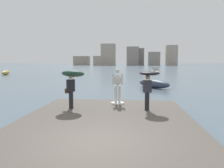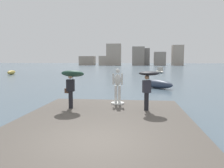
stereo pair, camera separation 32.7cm
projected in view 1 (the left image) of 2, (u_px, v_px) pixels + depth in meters
name	position (u px, v px, depth m)	size (l,w,h in m)	color
ground_plane	(125.00, 74.00, 46.30)	(400.00, 400.00, 0.00)	slate
pier	(105.00, 127.00, 8.71)	(7.27, 10.19, 0.40)	#564F47
statue_white_figure	(118.00, 89.00, 12.30)	(0.73, 0.73, 1.98)	silver
onlooker_left	(73.00, 77.00, 11.07)	(1.15, 1.18, 2.03)	black
onlooker_right	(149.00, 80.00, 10.72)	(1.23, 1.23, 1.93)	black
boat_near	(155.00, 71.00, 51.66)	(1.95, 5.29, 1.34)	silver
boat_mid	(154.00, 84.00, 22.88)	(3.51, 3.67, 0.86)	#2D384C
boat_far	(6.00, 72.00, 44.56)	(1.75, 3.90, 0.86)	#B2993D
distant_skyline	(127.00, 57.00, 131.69)	(62.00, 12.59, 12.62)	gray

